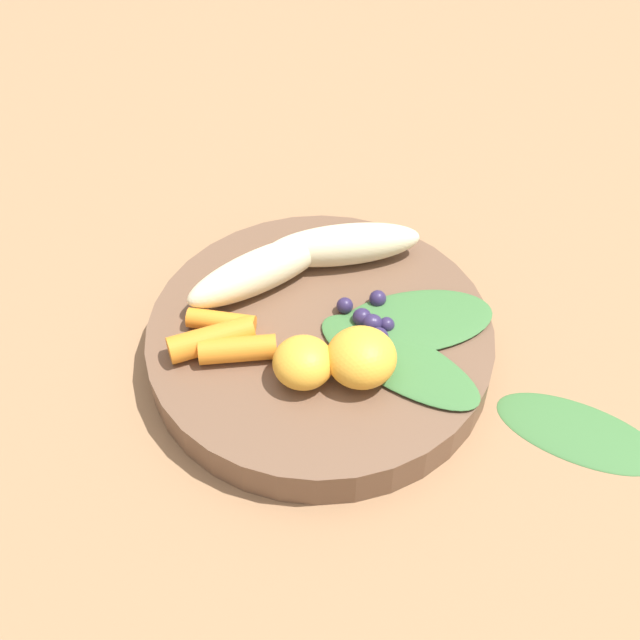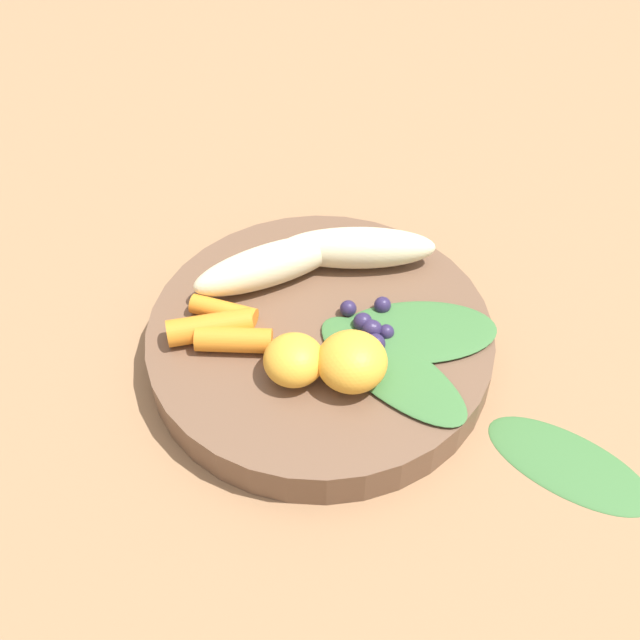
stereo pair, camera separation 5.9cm
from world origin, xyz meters
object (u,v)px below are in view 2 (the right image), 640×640
bowl (320,343)px  banana_peeled_right (357,248)px  banana_peeled_left (270,265)px  kale_leaf_stray (569,463)px  orange_segment_near (352,362)px

bowl → banana_peeled_right: bearing=-103.0°
banana_peeled_left → banana_peeled_right: size_ratio=1.00×
banana_peeled_right → kale_leaf_stray: size_ratio=1.02×
banana_peeled_left → kale_leaf_stray: banana_peeled_left is taller
bowl → banana_peeled_right: (-0.02, -0.07, 0.03)m
banana_peeled_left → banana_peeled_right: same height
bowl → kale_leaf_stray: (-0.18, 0.07, -0.01)m
banana_peeled_left → orange_segment_near: size_ratio=2.50×
bowl → banana_peeled_right: banana_peeled_right is taller
kale_leaf_stray → orange_segment_near: bearing=-164.2°
banana_peeled_right → kale_leaf_stray: bearing=129.9°
kale_leaf_stray → bowl: bearing=-174.9°
bowl → kale_leaf_stray: 0.19m
bowl → banana_peeled_left: banana_peeled_left is taller
orange_segment_near → banana_peeled_left: bearing=-48.8°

